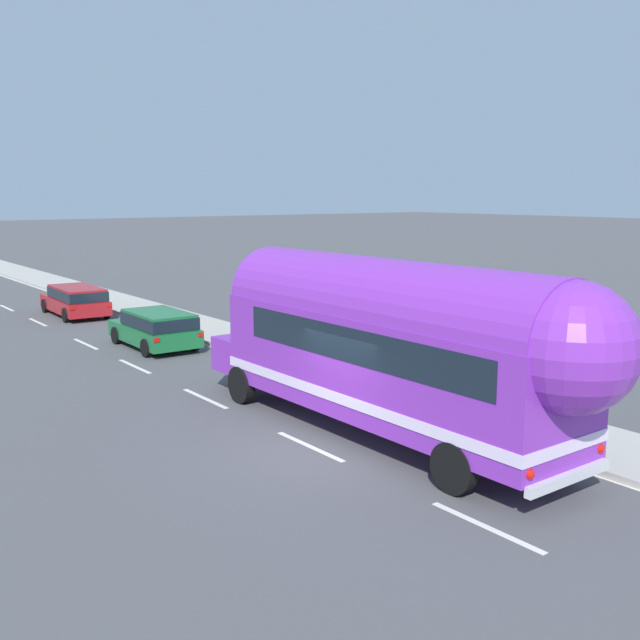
% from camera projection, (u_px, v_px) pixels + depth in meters
% --- Properties ---
extents(ground_plane, '(300.00, 300.00, 0.00)m').
position_uv_depth(ground_plane, '(320.00, 451.00, 16.05)').
color(ground_plane, '#4C4C4F').
extents(lane_markings, '(3.67, 80.00, 0.01)m').
position_uv_depth(lane_markings, '(174.00, 345.00, 27.20)').
color(lane_markings, silver).
rests_on(lane_markings, ground).
extents(sidewalk_slab, '(2.72, 90.00, 0.15)m').
position_uv_depth(sidewalk_slab, '(262.00, 346.00, 26.81)').
color(sidewalk_slab, '#ADA89E').
rests_on(sidewalk_slab, ground).
extents(painted_bus, '(2.62, 12.15, 4.12)m').
position_uv_depth(painted_bus, '(397.00, 341.00, 16.34)').
color(painted_bus, purple).
rests_on(painted_bus, ground).
extents(car_lead, '(2.07, 4.27, 1.37)m').
position_uv_depth(car_lead, '(157.00, 327.00, 26.61)').
color(car_lead, '#196633').
rests_on(car_lead, ground).
extents(car_second, '(2.13, 4.83, 1.37)m').
position_uv_depth(car_second, '(76.00, 299.00, 33.60)').
color(car_second, '#A5191E').
rests_on(car_second, ground).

